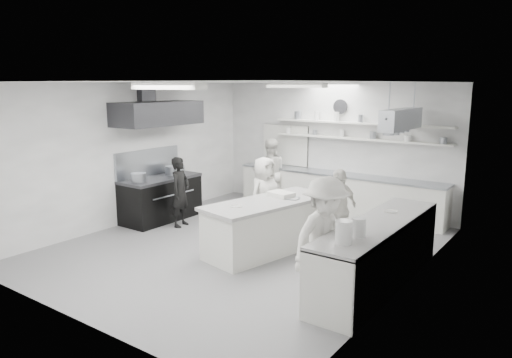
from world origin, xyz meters
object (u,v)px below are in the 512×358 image
Objects in this scene: cook_stove at (180,192)px; stove at (161,200)px; right_counter at (377,255)px; cook_back at (270,173)px; back_counter at (337,193)px; prep_island at (268,227)px.

stove is at bearing 69.72° from cook_stove.
right_counter is 4.98m from cook_back.
cook_stove is at bearing -127.03° from back_counter.
cook_stove is 0.88× the size of cook_back.
right_counter is (2.35, -3.40, 0.01)m from back_counter.
right_counter reaches higher than stove.
prep_island is at bearing -5.74° from stove.
right_counter is (5.25, -0.60, 0.02)m from stove.
stove is 2.74m from cook_back.
back_counter is 1.52× the size of right_counter.
cook_stove reaches higher than right_counter.
back_counter is 3.39× the size of cook_stove.
prep_island is at bearing -106.95° from cook_stove.
cook_back is at bearing 61.82° from stove.
back_counter is at bearing 43.99° from stove.
cook_back reaches higher than back_counter.
cook_back is (-1.80, 2.70, 0.40)m from prep_island.
right_counter reaches higher than back_counter.
right_counter is at bearing -108.23° from cook_stove.
prep_island is (-2.17, 0.29, -0.03)m from right_counter.
cook_stove is 2.57m from cook_back.
back_counter reaches higher than stove.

